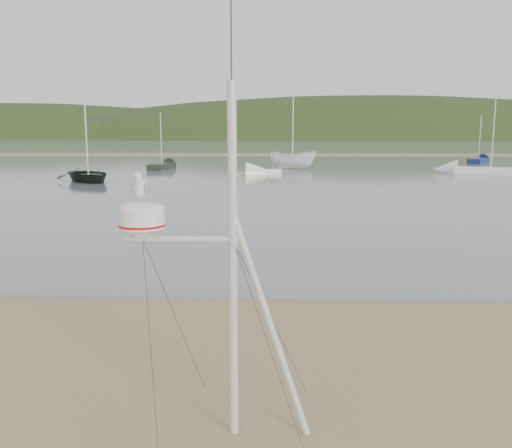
{
  "coord_description": "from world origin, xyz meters",
  "views": [
    {
      "loc": [
        2.89,
        -6.92,
        3.52
      ],
      "look_at": [
        2.56,
        1.0,
        2.14
      ],
      "focal_mm": 38.0,
      "sensor_mm": 36.0,
      "label": 1
    }
  ],
  "objects_px": {
    "boat_dark": "(87,147)",
    "boat_white": "(293,145)",
    "sailboat_blue_far": "(481,160)",
    "sailboat_dark_mid": "(167,165)",
    "mast_rig": "(228,338)",
    "sailboat_white_near": "(465,170)"
  },
  "relations": [
    {
      "from": "sailboat_dark_mid",
      "to": "sailboat_blue_far",
      "type": "relative_size",
      "value": 1.0
    },
    {
      "from": "boat_dark",
      "to": "sailboat_dark_mid",
      "type": "height_order",
      "value": "sailboat_dark_mid"
    },
    {
      "from": "boat_dark",
      "to": "sailboat_blue_far",
      "type": "height_order",
      "value": "sailboat_blue_far"
    },
    {
      "from": "boat_dark",
      "to": "sailboat_white_near",
      "type": "xyz_separation_m",
      "value": [
        28.07,
        8.37,
        -2.07
      ]
    },
    {
      "from": "sailboat_dark_mid",
      "to": "mast_rig",
      "type": "bearing_deg",
      "value": -77.5
    },
    {
      "from": "mast_rig",
      "to": "sailboat_blue_far",
      "type": "relative_size",
      "value": 0.9
    },
    {
      "from": "boat_dark",
      "to": "sailboat_white_near",
      "type": "relative_size",
      "value": 0.64
    },
    {
      "from": "sailboat_white_near",
      "to": "boat_white",
      "type": "bearing_deg",
      "value": 162.72
    },
    {
      "from": "mast_rig",
      "to": "boat_dark",
      "type": "xyz_separation_m",
      "value": [
        -12.33,
        30.45,
        1.19
      ]
    },
    {
      "from": "mast_rig",
      "to": "sailboat_white_near",
      "type": "relative_size",
      "value": 0.67
    },
    {
      "from": "mast_rig",
      "to": "sailboat_blue_far",
      "type": "distance_m",
      "value": 58.44
    },
    {
      "from": "boat_dark",
      "to": "sailboat_white_near",
      "type": "height_order",
      "value": "sailboat_white_near"
    },
    {
      "from": "sailboat_blue_far",
      "to": "mast_rig",
      "type": "bearing_deg",
      "value": -112.65
    },
    {
      "from": "boat_dark",
      "to": "sailboat_white_near",
      "type": "distance_m",
      "value": 29.37
    },
    {
      "from": "mast_rig",
      "to": "sailboat_dark_mid",
      "type": "height_order",
      "value": "sailboat_dark_mid"
    },
    {
      "from": "sailboat_white_near",
      "to": "sailboat_blue_far",
      "type": "relative_size",
      "value": 1.33
    },
    {
      "from": "boat_dark",
      "to": "boat_white",
      "type": "height_order",
      "value": "boat_dark"
    },
    {
      "from": "boat_white",
      "to": "sailboat_dark_mid",
      "type": "height_order",
      "value": "sailboat_dark_mid"
    },
    {
      "from": "boat_dark",
      "to": "boat_white",
      "type": "bearing_deg",
      "value": 2.35
    },
    {
      "from": "mast_rig",
      "to": "boat_white",
      "type": "distance_m",
      "value": 43.2
    },
    {
      "from": "sailboat_dark_mid",
      "to": "sailboat_blue_far",
      "type": "bearing_deg",
      "value": 17.42
    },
    {
      "from": "boat_dark",
      "to": "sailboat_white_near",
      "type": "bearing_deg",
      "value": -22.89
    }
  ]
}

